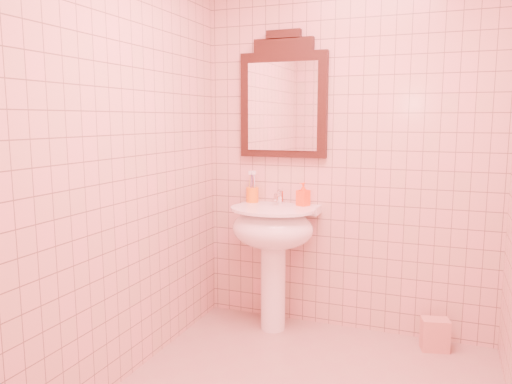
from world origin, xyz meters
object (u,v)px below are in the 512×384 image
at_px(towel, 435,334).
at_px(pedestal_sink, 273,237).
at_px(mirror, 283,99).
at_px(toothbrush_cup, 252,194).
at_px(soap_dispenser, 303,194).

bearing_deg(towel, pedestal_sink, -176.17).
bearing_deg(mirror, toothbrush_cup, -166.50).
distance_m(soap_dispenser, towel, 1.23).
height_order(pedestal_sink, soap_dispenser, soap_dispenser).
relative_size(pedestal_sink, towel, 4.23).
bearing_deg(soap_dispenser, towel, 20.39).
bearing_deg(towel, mirror, 173.06).
distance_m(toothbrush_cup, soap_dispenser, 0.38).
bearing_deg(toothbrush_cup, mirror, 13.50).
relative_size(pedestal_sink, toothbrush_cup, 4.26).
height_order(mirror, toothbrush_cup, mirror).
bearing_deg(soap_dispenser, pedestal_sink, -115.02).
height_order(pedestal_sink, towel, pedestal_sink).
distance_m(mirror, soap_dispenser, 0.67).
bearing_deg(pedestal_sink, towel, 3.83).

